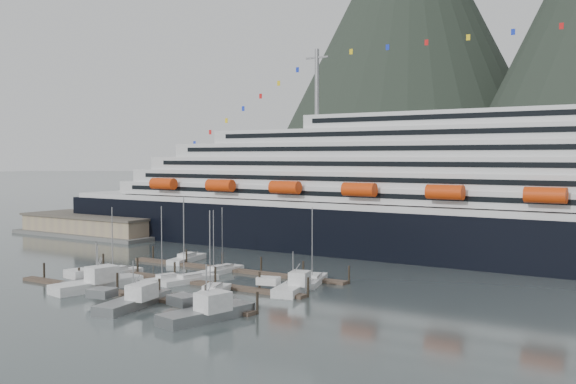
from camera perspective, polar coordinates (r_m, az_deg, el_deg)
name	(u,v)px	position (r m, az deg, el deg)	size (l,w,h in m)	color
ground	(194,288)	(110.32, -7.95, -8.06)	(1600.00, 1600.00, 0.00)	#414B4C
cruise_ship	(485,201)	(142.69, 16.36, -0.77)	(210.00, 30.40, 50.30)	black
warehouse	(96,226)	(190.15, -15.94, -2.81)	(46.00, 20.00, 5.80)	#595956
dock_near	(126,293)	(106.62, -13.53, -8.34)	(48.18, 2.28, 3.20)	#3F3229
dock_mid	(184,280)	(115.72, -8.79, -7.39)	(48.18, 2.28, 3.20)	#3F3229
dock_far	(232,269)	(125.51, -4.78, -6.55)	(48.18, 2.28, 3.20)	#3F3229
sailboat_a	(117,273)	(124.07, -14.26, -6.69)	(3.74, 9.65, 12.74)	silver
sailboat_b	(167,280)	(115.66, -10.20, -7.36)	(5.06, 9.76, 13.33)	silver
sailboat_c	(217,272)	(122.86, -6.05, -6.72)	(2.45, 8.86, 12.01)	silver
sailboat_d	(189,280)	(114.90, -8.36, -7.41)	(4.83, 10.94, 14.33)	silver
sailboat_e	(187,259)	(137.72, -8.55, -5.67)	(5.35, 11.64, 13.79)	silver
sailboat_f	(225,270)	(124.40, -5.34, -6.59)	(2.45, 8.23, 12.36)	silver
sailboat_g	(313,281)	(113.11, 2.17, -7.54)	(6.10, 11.17, 13.26)	silver
sailboat_h	(212,293)	(104.25, -6.42, -8.46)	(5.99, 10.22, 13.58)	silver
trawler_a	(96,283)	(112.50, -15.92, -7.41)	(11.16, 15.32, 8.22)	silver
trawler_b	(98,281)	(114.64, -15.81, -7.26)	(8.91, 11.68, 7.36)	gray
trawler_c	(132,300)	(98.31, -13.03, -8.94)	(10.40, 14.52, 7.20)	gray
trawler_d	(206,312)	(89.34, -6.97, -10.04)	(10.43, 13.90, 8.00)	gray
trawler_e	(292,287)	(105.86, 0.36, -8.01)	(8.96, 11.36, 7.02)	silver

